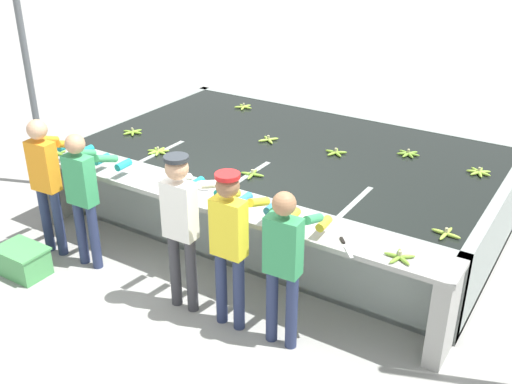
# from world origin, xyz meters

# --- Properties ---
(ground_plane) EXTENTS (80.00, 80.00, 0.00)m
(ground_plane) POSITION_xyz_m (0.00, 0.00, 0.00)
(ground_plane) COLOR #999993
(ground_plane) RESTS_ON ground
(wash_tank) EXTENTS (5.16, 3.09, 0.94)m
(wash_tank) POSITION_xyz_m (-0.00, 1.98, 0.46)
(wash_tank) COLOR gray
(wash_tank) RESTS_ON ground
(work_ledge) EXTENTS (5.16, 0.45, 0.94)m
(work_ledge) POSITION_xyz_m (0.00, 0.23, 0.68)
(work_ledge) COLOR #9E9E99
(work_ledge) RESTS_ON ground
(worker_0) EXTENTS (0.43, 0.72, 1.63)m
(worker_0) POSITION_xyz_m (-1.84, -0.33, 0.97)
(worker_0) COLOR navy
(worker_0) RESTS_ON ground
(worker_1) EXTENTS (0.42, 0.71, 1.57)m
(worker_1) POSITION_xyz_m (-1.29, -0.31, 0.93)
(worker_1) COLOR navy
(worker_1) RESTS_ON ground
(worker_2) EXTENTS (0.42, 0.72, 1.65)m
(worker_2) POSITION_xyz_m (0.09, -0.36, 1.00)
(worker_2) COLOR #38383D
(worker_2) RESTS_ON ground
(worker_3) EXTENTS (0.41, 0.71, 1.60)m
(worker_3) POSITION_xyz_m (0.64, -0.34, 0.97)
(worker_3) COLOR navy
(worker_3) RESTS_ON ground
(worker_4) EXTENTS (0.43, 0.71, 1.55)m
(worker_4) POSITION_xyz_m (1.19, -0.32, 0.92)
(worker_4) COLOR navy
(worker_4) RESTS_ON ground
(banana_bunch_floating_0) EXTENTS (0.28, 0.28, 0.08)m
(banana_bunch_floating_0) POSITION_xyz_m (0.05, 0.94, 0.95)
(banana_bunch_floating_0) COLOR #75A333
(banana_bunch_floating_0) RESTS_ON wash_tank
(banana_bunch_floating_1) EXTENTS (0.27, 0.28, 0.08)m
(banana_bunch_floating_1) POSITION_xyz_m (-1.39, 2.94, 0.95)
(banana_bunch_floating_1) COLOR #9EC642
(banana_bunch_floating_1) RESTS_ON wash_tank
(banana_bunch_floating_2) EXTENTS (0.28, 0.28, 0.08)m
(banana_bunch_floating_2) POSITION_xyz_m (2.27, 0.77, 0.95)
(banana_bunch_floating_2) COLOR #9EC642
(banana_bunch_floating_2) RESTS_ON wash_tank
(banana_bunch_floating_3) EXTENTS (0.28, 0.28, 0.08)m
(banana_bunch_floating_3) POSITION_xyz_m (-1.30, 0.90, 0.95)
(banana_bunch_floating_3) COLOR #8CB738
(banana_bunch_floating_3) RESTS_ON wash_tank
(banana_bunch_floating_4) EXTENTS (0.28, 0.28, 0.08)m
(banana_bunch_floating_4) POSITION_xyz_m (-2.04, 1.25, 0.95)
(banana_bunch_floating_4) COLOR #7FAD33
(banana_bunch_floating_4) RESTS_ON wash_tank
(banana_bunch_floating_5) EXTENTS (0.27, 0.28, 0.08)m
(banana_bunch_floating_5) POSITION_xyz_m (0.56, 2.03, 0.95)
(banana_bunch_floating_5) COLOR #7FAD33
(banana_bunch_floating_5) RESTS_ON wash_tank
(banana_bunch_floating_6) EXTENTS (0.24, 0.24, 0.08)m
(banana_bunch_floating_6) POSITION_xyz_m (-0.36, 1.97, 0.95)
(banana_bunch_floating_6) COLOR #9EC642
(banana_bunch_floating_6) RESTS_ON wash_tank
(banana_bunch_floating_7) EXTENTS (0.28, 0.28, 0.08)m
(banana_bunch_floating_7) POSITION_xyz_m (1.32, 2.47, 0.95)
(banana_bunch_floating_7) COLOR #75A333
(banana_bunch_floating_7) RESTS_ON wash_tank
(banana_bunch_floating_8) EXTENTS (0.28, 0.27, 0.08)m
(banana_bunch_floating_8) POSITION_xyz_m (2.18, 2.37, 0.95)
(banana_bunch_floating_8) COLOR #93BC3D
(banana_bunch_floating_8) RESTS_ON wash_tank
(banana_bunch_ledge_0) EXTENTS (0.27, 0.28, 0.08)m
(banana_bunch_ledge_0) POSITION_xyz_m (2.06, 0.15, 0.96)
(banana_bunch_ledge_0) COLOR #75A333
(banana_bunch_ledge_0) RESTS_ON work_ledge
(banana_bunch_ledge_1) EXTENTS (0.28, 0.28, 0.08)m
(banana_bunch_ledge_1) POSITION_xyz_m (-2.30, 0.17, 0.96)
(banana_bunch_ledge_1) COLOR #75A333
(banana_bunch_ledge_1) RESTS_ON work_ledge
(knife_0) EXTENTS (0.34, 0.15, 0.02)m
(knife_0) POSITION_xyz_m (-0.34, 0.29, 0.95)
(knife_0) COLOR silver
(knife_0) RESTS_ON work_ledge
(knife_1) EXTENTS (0.25, 0.28, 0.02)m
(knife_1) POSITION_xyz_m (1.56, 0.11, 0.95)
(knife_1) COLOR silver
(knife_1) RESTS_ON work_ledge
(crate) EXTENTS (0.55, 0.39, 0.32)m
(crate) POSITION_xyz_m (-1.77, -0.87, 0.16)
(crate) COLOR #4C9E56
(crate) RESTS_ON ground
(support_post_left) EXTENTS (0.09, 0.09, 3.20)m
(support_post_left) POSITION_xyz_m (-3.45, 0.84, 1.60)
(support_post_left) COLOR slate
(support_post_left) RESTS_ON ground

